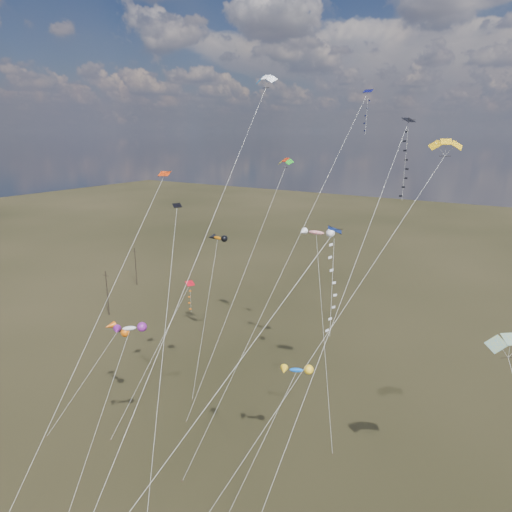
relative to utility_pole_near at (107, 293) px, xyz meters
The scene contains 17 objects.
utility_pole_near is the anchor object (origin of this frame).
utility_pole_far 16.12m from the utility_pole_near, 119.74° to the left, with size 1.40×0.20×8.00m.
diamond_black_high 56.88m from the utility_pole_near, 12.06° to the right, with size 4.20×22.66×31.94m.
diamond_navy_tall 51.47m from the utility_pole_near, ahead, with size 8.55×20.99×34.90m.
diamond_black_mid 41.93m from the utility_pole_near, 31.14° to the right, with size 11.07×17.68×24.06m.
diamond_red_low 30.72m from the utility_pole_near, 21.55° to the right, with size 1.56×12.94×14.01m.
diamond_navy_right 60.18m from the utility_pole_near, 27.41° to the right, with size 12.82×18.08×25.80m.
diamond_orange_center 45.48m from the utility_pole_near, 37.84° to the right, with size 3.86×18.27×27.71m.
parafoil_yellow 60.68m from the utility_pole_near, 10.20° to the right, with size 13.21×22.86×30.69m.
parafoil_blue_white 50.18m from the utility_pole_near, 15.38° to the right, with size 3.89×31.68×36.25m.
parafoil_striped 63.80m from the utility_pole_near, 13.78° to the right, with size 9.64×12.57×17.81m.
parafoil_tricolor 40.49m from the utility_pole_near, ahead, with size 2.96×19.33×27.98m.
novelty_black_orange 32.51m from the utility_pole_near, 37.17° to the right, with size 6.40×7.49×11.37m.
novelty_orange_black 29.16m from the utility_pole_near, ahead, with size 4.93×10.92×17.94m.
novelty_white_purple 43.32m from the utility_pole_near, 36.40° to the right, with size 2.15×9.75×15.52m.
novelty_redwhite_stripe 41.53m from the utility_pole_near, ahead, with size 10.48×13.30×19.76m.
novelty_blue_yellow 48.87m from the utility_pole_near, 20.60° to the right, with size 3.90×7.85×11.55m.
Camera 1 is at (23.29, -18.54, 30.84)m, focal length 32.00 mm.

